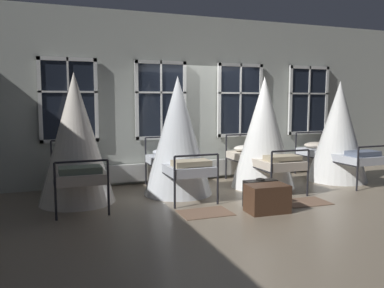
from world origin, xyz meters
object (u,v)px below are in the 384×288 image
at_px(suitcase_dark, 260,193).
at_px(travel_trunk, 267,199).
at_px(cot_third, 264,134).
at_px(cot_first, 76,141).
at_px(cot_fourth, 338,133).
at_px(cot_second, 178,138).

height_order(suitcase_dark, travel_trunk, suitcase_dark).
bearing_deg(cot_third, travel_trunk, 152.71).
distance_m(cot_first, suitcase_dark, 3.23).
xyz_separation_m(cot_fourth, suitcase_dark, (-2.68, -1.31, -0.82)).
distance_m(cot_second, suitcase_dark, 1.86).
height_order(cot_third, cot_fourth, cot_third).
distance_m(cot_first, travel_trunk, 3.33).
relative_size(cot_first, travel_trunk, 3.47).
bearing_deg(cot_third, suitcase_dark, 149.06).
bearing_deg(cot_second, suitcase_dark, -143.82).
height_order(cot_second, cot_third, cot_third).
relative_size(cot_fourth, suitcase_dark, 3.85).
bearing_deg(cot_fourth, cot_second, 87.98).
height_order(cot_fourth, travel_trunk, cot_fourth).
height_order(cot_first, cot_third, same).
bearing_deg(cot_fourth, suitcase_dark, 114.53).
height_order(cot_second, cot_fourth, cot_second).
relative_size(cot_third, travel_trunk, 3.47).
xyz_separation_m(cot_second, suitcase_dark, (0.99, -1.34, -0.84)).
bearing_deg(cot_third, cot_fourth, -88.92).
xyz_separation_m(cot_first, cot_second, (1.83, 0.01, -0.01)).
bearing_deg(suitcase_dark, cot_first, 153.30).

